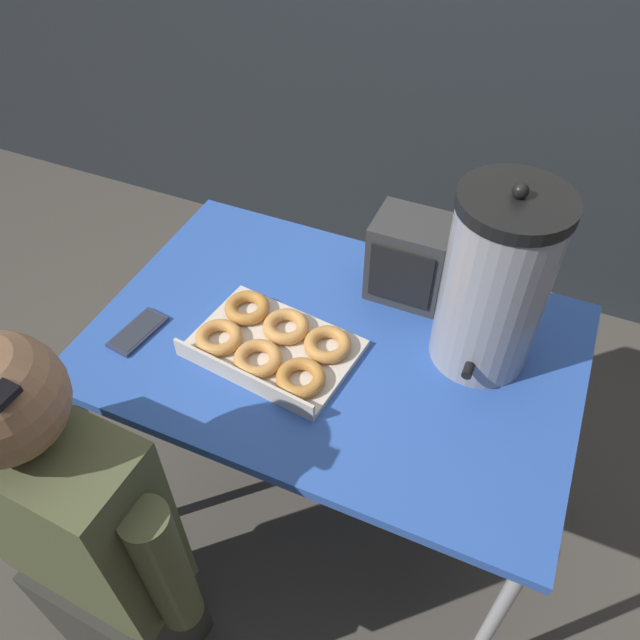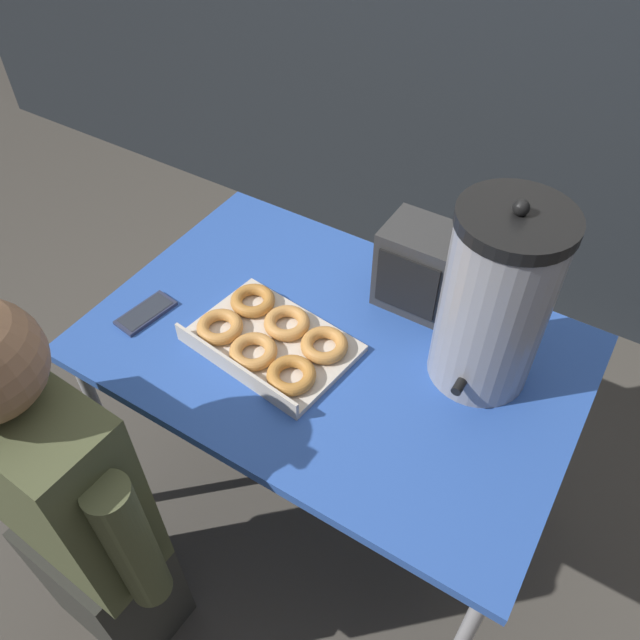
% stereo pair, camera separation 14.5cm
% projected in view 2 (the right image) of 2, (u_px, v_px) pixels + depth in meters
% --- Properties ---
extents(ground_plane, '(12.00, 12.00, 0.00)m').
position_uv_depth(ground_plane, '(329.00, 499.00, 2.03)').
color(ground_plane, '#4C473F').
extents(folding_table, '(1.15, 0.77, 0.76)m').
position_uv_depth(folding_table, '(333.00, 358.00, 1.53)').
color(folding_table, '#2D56B2').
rests_on(folding_table, ground).
extents(donut_box, '(0.40, 0.30, 0.05)m').
position_uv_depth(donut_box, '(270.00, 340.00, 1.46)').
color(donut_box, beige).
rests_on(donut_box, folding_table).
extents(coffee_urn, '(0.23, 0.26, 0.47)m').
position_uv_depth(coffee_urn, '(495.00, 301.00, 1.27)').
color(coffee_urn, '#939399').
rests_on(coffee_urn, folding_table).
extents(cell_phone, '(0.09, 0.16, 0.01)m').
position_uv_depth(cell_phone, '(146.00, 313.00, 1.55)').
color(cell_phone, '#2D334C').
rests_on(cell_phone, folding_table).
extents(space_heater, '(0.19, 0.15, 0.22)m').
position_uv_depth(space_heater, '(420.00, 267.00, 1.51)').
color(space_heater, '#333333').
rests_on(space_heater, folding_table).
extents(person_seated, '(0.54, 0.24, 1.20)m').
position_uv_depth(person_seated, '(71.00, 512.00, 1.38)').
color(person_seated, '#33332D').
rests_on(person_seated, ground).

